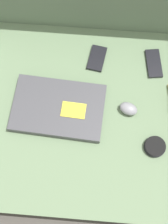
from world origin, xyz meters
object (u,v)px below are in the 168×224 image
(laptop, at_px, (58,108))
(speaker_puck, at_px, (155,147))
(computer_mouse, at_px, (128,109))
(phone_small, at_px, (154,63))
(phone_silver, at_px, (97,58))

(laptop, xyz_separation_m, speaker_puck, (0.37, -0.12, -0.00))
(computer_mouse, xyz_separation_m, speaker_puck, (0.10, -0.14, -0.01))
(computer_mouse, distance_m, phone_small, 0.23)
(computer_mouse, height_order, speaker_puck, computer_mouse)
(laptop, height_order, speaker_puck, laptop)
(speaker_puck, xyz_separation_m, phone_silver, (-0.23, 0.35, -0.00))
(phone_silver, bearing_deg, speaker_puck, -46.87)
(speaker_puck, height_order, phone_silver, speaker_puck)
(laptop, bearing_deg, phone_silver, 63.37)
(speaker_puck, relative_size, phone_small, 0.60)
(speaker_puck, height_order, phone_small, speaker_puck)
(laptop, relative_size, phone_silver, 2.99)
(laptop, height_order, phone_silver, laptop)
(laptop, bearing_deg, speaker_puck, -14.77)
(laptop, xyz_separation_m, computer_mouse, (0.26, 0.02, 0.00))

